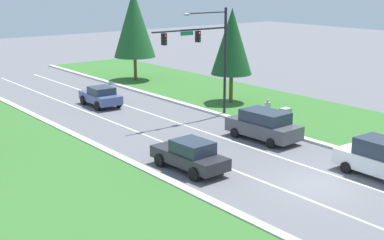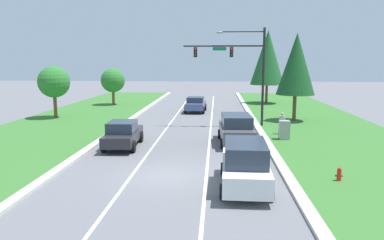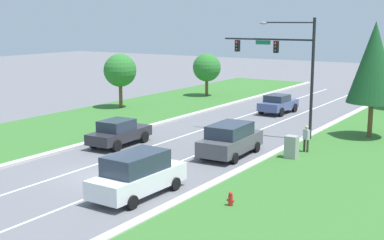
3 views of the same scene
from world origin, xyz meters
name	(u,v)px [view 3 (image 3 of 3)]	position (x,y,z in m)	size (l,w,h in m)	color
ground_plane	(102,176)	(0.00, 0.00, 0.00)	(160.00, 160.00, 0.00)	slate
curb_strip_right	(194,194)	(5.65, 0.00, 0.07)	(0.50, 90.00, 0.15)	beige
curb_strip_left	(28,159)	(-5.65, 0.00, 0.07)	(0.50, 90.00, 0.15)	beige
grass_verge_right	(302,217)	(10.90, 0.00, 0.04)	(10.00, 90.00, 0.08)	#38702D
lane_stripe_inner_left	(76,171)	(-1.80, 0.00, 0.00)	(0.14, 81.00, 0.01)	white
lane_stripe_inner_right	(129,182)	(1.80, 0.00, 0.00)	(0.14, 81.00, 0.01)	white
traffic_signal_mast	(287,59)	(4.22, 13.86, 5.33)	(6.66, 0.41, 8.09)	black
white_suv	(137,174)	(3.52, -1.43, 1.02)	(2.23, 5.10, 2.03)	white
charcoal_sedan	(119,132)	(-3.67, 5.72, 0.86)	(2.17, 4.77, 1.70)	#28282D
slate_blue_sedan	(278,104)	(0.03, 22.28, 0.84)	(2.24, 4.35, 1.64)	#475684
graphite_suv	(230,139)	(3.58, 7.28, 0.99)	(2.41, 5.07, 1.94)	#4C4C51
utility_cabinet	(292,148)	(6.95, 8.48, 0.69)	(0.70, 0.60, 1.38)	#9E9E99
pedestrian	(306,138)	(7.12, 10.36, 0.94)	(0.43, 0.34, 1.69)	#42382D
fire_hydrant	(231,200)	(7.85, -0.50, 0.34)	(0.34, 0.20, 0.70)	red
oak_near_left_tree	(207,68)	(-10.38, 27.66, 3.03)	(2.91, 2.91, 4.50)	brown
conifer_far_right_tree	(374,63)	(9.26, 16.64, 5.14)	(3.39, 3.39, 7.87)	brown
oak_far_left_tree	(120,71)	(-12.99, 16.95, 3.45)	(2.95, 2.95, 4.95)	brown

